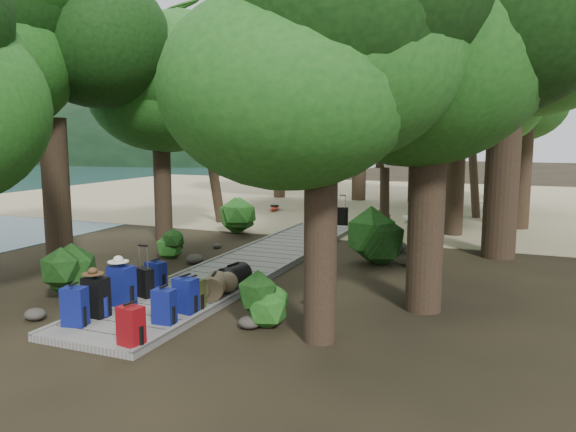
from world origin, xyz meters
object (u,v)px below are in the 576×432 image
at_px(backpack_left_a, 75,304).
at_px(backpack_left_c, 122,284).
at_px(backpack_left_d, 156,273).
at_px(backpack_right_a, 131,324).
at_px(backpack_right_c, 186,293).
at_px(kayak, 275,207).
at_px(sun_lounger, 413,215).
at_px(suitcase_on_boardwalk, 144,283).
at_px(duffel_right_black, 233,276).
at_px(duffel_right_khaki, 214,286).
at_px(backpack_left_b, 96,295).
at_px(backpack_right_d, 192,293).
at_px(lone_suitcase_on_sand, 342,216).
at_px(backpack_right_b, 164,304).

height_order(backpack_left_a, backpack_left_c, backpack_left_c).
height_order(backpack_left_d, backpack_right_a, backpack_right_a).
relative_size(backpack_right_c, kayak, 0.24).
xyz_separation_m(backpack_right_a, sun_lounger, (1.74, 13.99, -0.15)).
bearing_deg(suitcase_on_boardwalk, duffel_right_black, 64.84).
xyz_separation_m(duffel_right_khaki, kayak, (-4.19, 12.52, -0.18)).
xyz_separation_m(backpack_left_b, backpack_left_d, (-0.18, 1.99, -0.09)).
distance_m(backpack_right_d, kayak, 13.98).
xyz_separation_m(backpack_left_a, lone_suitcase_on_sand, (0.90, 12.14, -0.14)).
bearing_deg(backpack_right_c, duffel_right_khaki, 97.46).
height_order(backpack_left_a, kayak, backpack_left_a).
distance_m(backpack_left_d, backpack_right_c, 1.92).
xyz_separation_m(backpack_right_a, lone_suitcase_on_sand, (-0.49, 12.50, -0.11)).
bearing_deg(sun_lounger, backpack_left_c, -124.81).
relative_size(backpack_left_d, suitcase_on_boardwalk, 1.02).
xyz_separation_m(backpack_right_b, lone_suitcase_on_sand, (-0.38, 11.50, -0.11)).
bearing_deg(backpack_left_b, backpack_right_d, 40.81).
height_order(backpack_right_d, duffel_right_khaki, backpack_right_d).
height_order(backpack_left_c, backpack_right_c, backpack_left_c).
distance_m(backpack_left_a, backpack_left_d, 2.50).
bearing_deg(backpack_left_a, suitcase_on_boardwalk, 76.08).
distance_m(backpack_left_a, backpack_right_a, 1.44).
distance_m(backpack_right_a, lone_suitcase_on_sand, 12.51).
relative_size(backpack_left_a, backpack_left_c, 0.87).
bearing_deg(duffel_right_black, sun_lounger, 88.08).
bearing_deg(suitcase_on_boardwalk, backpack_left_b, -73.44).
bearing_deg(sun_lounger, backpack_left_d, -127.27).
xyz_separation_m(backpack_right_c, sun_lounger, (1.83, 12.36, -0.16)).
bearing_deg(backpack_left_c, backpack_left_d, 102.06).
relative_size(backpack_right_d, duffel_right_black, 0.84).
bearing_deg(backpack_right_d, backpack_right_c, -89.87).
bearing_deg(duffel_right_black, backpack_right_b, -82.22).
bearing_deg(lone_suitcase_on_sand, duffel_right_khaki, -101.97).
height_order(duffel_right_khaki, sun_lounger, sun_lounger).
distance_m(duffel_right_khaki, lone_suitcase_on_sand, 9.87).
height_order(backpack_left_a, backpack_left_d, backpack_left_a).
height_order(backpack_right_a, sun_lounger, backpack_right_a).
bearing_deg(backpack_right_b, backpack_right_c, 85.45).
distance_m(kayak, sun_lounger, 6.13).
relative_size(backpack_left_d, backpack_right_c, 0.84).
bearing_deg(backpack_right_d, duffel_right_khaki, 96.70).
relative_size(backpack_right_a, lone_suitcase_on_sand, 1.05).
relative_size(backpack_right_d, lone_suitcase_on_sand, 0.97).
height_order(backpack_left_c, sun_lounger, backpack_left_c).
bearing_deg(backpack_left_a, duffel_right_khaki, 47.91).
xyz_separation_m(backpack_right_c, suitcase_on_boardwalk, (-1.25, 0.51, -0.06)).
relative_size(backpack_left_a, duffel_right_black, 0.99).
relative_size(backpack_left_b, backpack_right_a, 1.15).
bearing_deg(duffel_right_khaki, lone_suitcase_on_sand, 73.15).
bearing_deg(backpack_right_a, duffel_right_black, 101.09).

